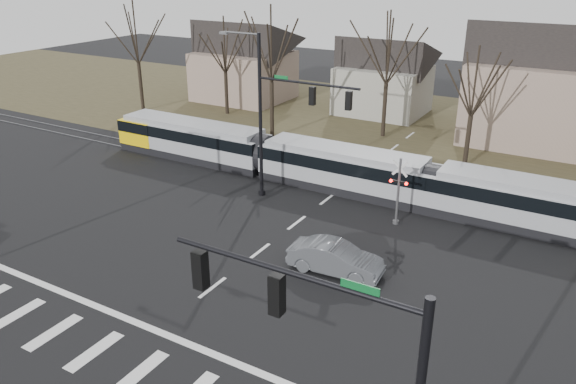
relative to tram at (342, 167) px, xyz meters
The scene contains 15 objects.
ground 16.07m from the tram, 90.03° to the right, with size 140.00×140.00×0.00m, color black.
grass_verge 16.07m from the tram, 90.03° to the left, with size 140.00×28.00×0.01m, color #38331E.
crosswalk 20.06m from the tram, 90.03° to the right, with size 27.00×2.60×0.01m.
stop_line 17.87m from the tram, 90.03° to the right, with size 28.00×0.35×0.01m, color silver.
lane_dashes 1.54m from the tram, behind, with size 0.18×30.00×0.01m.
rail_pair 1.53m from the tram, 92.53° to the right, with size 90.00×1.52×0.06m.
tram is the anchor object (origin of this frame).
sedan 10.78m from the tram, 66.36° to the right, with size 4.76×1.98×1.53m, color #54575C.
signal_pole_near_right 24.48m from the tram, 65.33° to the right, with size 6.72×0.44×8.00m.
signal_pole_far 5.94m from the tram, 124.62° to the right, with size 9.28×0.44×10.20m.
rail_crossing_signal 5.94m from the tram, 32.72° to the right, with size 1.08×0.36×4.00m.
tree_row 10.77m from the tram, 78.74° to the left, with size 59.20×7.20×10.00m.
house_a 27.07m from the tram, 138.03° to the left, with size 9.72×8.64×8.60m.
house_b 20.76m from the tram, 104.06° to the left, with size 8.64×7.56×7.65m.
house_c 19.58m from the tram, 62.13° to the left, with size 10.80×8.64×10.10m.
Camera 1 is at (14.30, -15.58, 14.24)m, focal length 35.00 mm.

